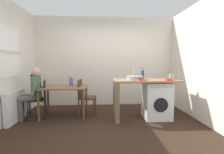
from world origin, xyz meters
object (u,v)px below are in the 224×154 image
mixing_bowl (141,79)px  colander (168,79)px  dining_table (64,90)px  seated_person (32,90)px  utensil_crock (171,76)px  chair_person_seat (40,97)px  chair_opposite (84,95)px  washing_machine (156,100)px  bottle_tall_green (143,74)px  vase (71,82)px

mixing_bowl → colander: size_ratio=0.86×
dining_table → seated_person: size_ratio=0.92×
dining_table → utensil_crock: utensil_crock is taller
chair_person_seat → utensil_crock: size_ratio=3.00×
chair_opposite → washing_machine: chair_opposite is taller
chair_opposite → washing_machine: size_ratio=1.05×
seated_person → bottle_tall_green: size_ratio=4.41×
bottle_tall_green → vase: bottle_tall_green is taller
chair_person_seat → chair_opposite: size_ratio=1.00×
mixing_bowl → vase: (-1.62, 0.53, -0.10)m
seated_person → mixing_bowl: 2.51m
utensil_crock → vase: 2.45m
mixing_bowl → chair_person_seat: bearing=171.5°
bottle_tall_green → colander: (0.48, -0.41, -0.09)m
seated_person → colander: (3.10, -0.32, 0.28)m
seated_person → vase: seated_person is taller
washing_machine → mixing_bowl: (-0.44, -0.20, 0.52)m
chair_opposite → washing_machine: 1.76m
vase → mixing_bowl: bearing=-18.0°
seated_person → colander: size_ratio=6.00×
seated_person → vase: size_ratio=5.51×
dining_table → chair_opposite: chair_opposite is taller
chair_opposite → washing_machine: (1.74, -0.29, -0.08)m
washing_machine → mixing_bowl: mixing_bowl is taller
dining_table → vase: (0.15, 0.10, 0.21)m
washing_machine → vase: 2.13m
dining_table → seated_person: seated_person is taller
bottle_tall_green → washing_machine: bearing=-33.4°
bottle_tall_green → seated_person: bearing=-178.1°
chair_person_seat → vase: vase is taller
dining_table → washing_machine: washing_machine is taller
chair_opposite → utensil_crock: size_ratio=3.00×
chair_person_seat → chair_opposite: (1.02, 0.13, 0.00)m
bottle_tall_green → colander: bearing=-40.5°
colander → utensil_crock: bearing=56.3°
dining_table → utensil_crock: 2.61m
chair_person_seat → vase: 0.80m
dining_table → chair_opposite: size_ratio=1.22×
colander → vase: 2.32m
dining_table → washing_machine: (2.21, -0.23, -0.21)m
utensil_crock → seated_person: bearing=179.1°
chair_person_seat → seated_person: size_ratio=0.75×
chair_opposite → chair_person_seat: bearing=-78.4°
chair_person_seat → washing_machine: size_ratio=1.05×
chair_opposite → colander: (1.92, -0.50, 0.44)m
colander → vase: size_ratio=0.92×
mixing_bowl → utensil_crock: utensil_crock is taller
colander → vase: (-2.25, 0.55, -0.10)m
utensil_crock → vase: utensil_crock is taller
mixing_bowl → vase: size_ratio=0.79×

